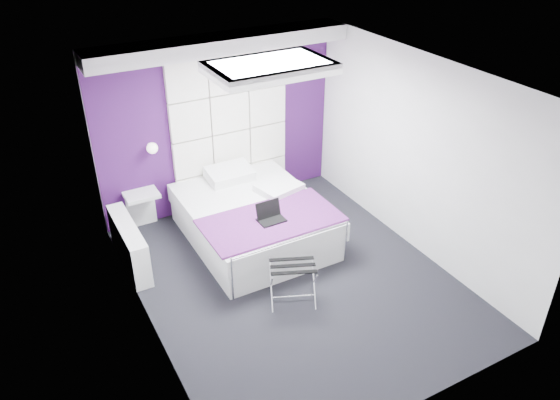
# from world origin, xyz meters

# --- Properties ---
(floor) EXTENTS (4.40, 4.40, 0.00)m
(floor) POSITION_xyz_m (0.00, 0.00, 0.00)
(floor) COLOR black
(floor) RESTS_ON ground
(ceiling) EXTENTS (4.40, 4.40, 0.00)m
(ceiling) POSITION_xyz_m (0.00, 0.00, 2.60)
(ceiling) COLOR white
(ceiling) RESTS_ON wall_back
(wall_back) EXTENTS (3.60, 0.00, 3.60)m
(wall_back) POSITION_xyz_m (0.00, 2.20, 1.30)
(wall_back) COLOR silver
(wall_back) RESTS_ON floor
(wall_left) EXTENTS (0.00, 4.40, 4.40)m
(wall_left) POSITION_xyz_m (-1.80, 0.00, 1.30)
(wall_left) COLOR silver
(wall_left) RESTS_ON floor
(wall_right) EXTENTS (0.00, 4.40, 4.40)m
(wall_right) POSITION_xyz_m (1.80, 0.00, 1.30)
(wall_right) COLOR silver
(wall_right) RESTS_ON floor
(accent_wall) EXTENTS (3.58, 0.02, 2.58)m
(accent_wall) POSITION_xyz_m (0.00, 2.19, 1.30)
(accent_wall) COLOR #391049
(accent_wall) RESTS_ON wall_back
(soffit) EXTENTS (3.58, 0.50, 0.20)m
(soffit) POSITION_xyz_m (0.00, 1.95, 2.50)
(soffit) COLOR white
(soffit) RESTS_ON wall_back
(headboard) EXTENTS (1.80, 0.08, 2.30)m
(headboard) POSITION_xyz_m (0.15, 2.14, 1.17)
(headboard) COLOR white
(headboard) RESTS_ON wall_back
(skylight) EXTENTS (1.36, 0.86, 0.12)m
(skylight) POSITION_xyz_m (0.00, 0.60, 2.55)
(skylight) COLOR white
(skylight) RESTS_ON ceiling
(wall_lamp) EXTENTS (0.15, 0.15, 0.15)m
(wall_lamp) POSITION_xyz_m (-1.05, 2.06, 1.22)
(wall_lamp) COLOR white
(wall_lamp) RESTS_ON wall_back
(radiator) EXTENTS (0.22, 1.20, 0.60)m
(radiator) POSITION_xyz_m (-1.69, 1.30, 0.30)
(radiator) COLOR white
(radiator) RESTS_ON floor
(bed) EXTENTS (1.76, 2.13, 0.74)m
(bed) POSITION_xyz_m (-0.03, 1.08, 0.32)
(bed) COLOR white
(bed) RESTS_ON floor
(nightstand) EXTENTS (0.46, 0.36, 0.05)m
(nightstand) POSITION_xyz_m (-1.29, 2.02, 0.56)
(nightstand) COLOR white
(nightstand) RESTS_ON wall_back
(luggage_rack) EXTENTS (0.53, 0.39, 0.52)m
(luggage_rack) POSITION_xyz_m (-0.21, -0.33, 0.26)
(luggage_rack) COLOR silver
(luggage_rack) RESTS_ON floor
(laptop) EXTENTS (0.33, 0.24, 0.24)m
(laptop) POSITION_xyz_m (-0.04, 0.55, 0.66)
(laptop) COLOR black
(laptop) RESTS_ON bed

